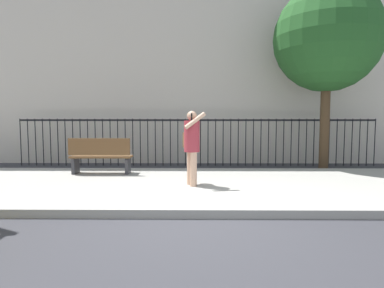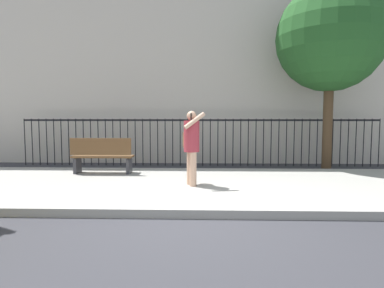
% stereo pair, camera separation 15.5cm
% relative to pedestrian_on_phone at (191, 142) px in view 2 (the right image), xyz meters
% --- Properties ---
extents(ground_plane, '(60.00, 60.00, 0.00)m').
position_rel_pedestrian_on_phone_xyz_m(ground_plane, '(0.13, -1.97, -1.09)').
color(ground_plane, '#333338').
extents(sidewalk, '(28.00, 4.40, 0.15)m').
position_rel_pedestrian_on_phone_xyz_m(sidewalk, '(0.13, 0.23, -1.02)').
color(sidewalk, '#9E9B93').
rests_on(sidewalk, ground).
extents(building_facade, '(28.00, 4.00, 11.30)m').
position_rel_pedestrian_on_phone_xyz_m(building_facade, '(0.13, 6.53, 4.56)').
color(building_facade, beige).
rests_on(building_facade, ground).
extents(iron_fence, '(12.03, 0.04, 1.60)m').
position_rel_pedestrian_on_phone_xyz_m(iron_fence, '(0.13, 3.93, -0.07)').
color(iron_fence, black).
rests_on(iron_fence, ground).
extents(pedestrian_on_phone, '(0.53, 0.71, 1.62)m').
position_rel_pedestrian_on_phone_xyz_m(pedestrian_on_phone, '(0.00, 0.00, 0.00)').
color(pedestrian_on_phone, tan).
rests_on(pedestrian_on_phone, sidewalk).
extents(street_bench, '(1.60, 0.45, 0.95)m').
position_rel_pedestrian_on_phone_xyz_m(street_bench, '(-2.41, 1.41, -0.44)').
color(street_bench, brown).
rests_on(street_bench, sidewalk).
extents(street_tree_near, '(3.20, 3.20, 5.62)m').
position_rel_pedestrian_on_phone_xyz_m(street_tree_near, '(4.05, 2.98, 2.90)').
color(street_tree_near, '#4C3823').
rests_on(street_tree_near, ground).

